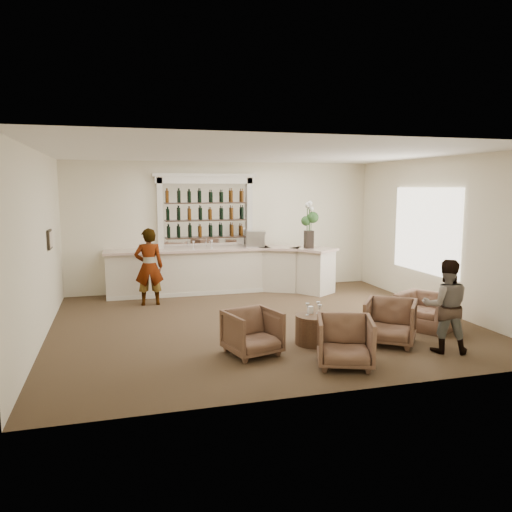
% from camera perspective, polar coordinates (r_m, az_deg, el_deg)
% --- Properties ---
extents(ground, '(8.00, 8.00, 0.00)m').
position_cam_1_polar(ground, '(9.95, 0.70, -7.64)').
color(ground, '#4F3927').
rests_on(ground, ground).
extents(room_shell, '(8.04, 7.02, 3.32)m').
position_cam_1_polar(room_shell, '(10.32, 0.47, 6.09)').
color(room_shell, '#F1E7C8').
rests_on(room_shell, ground).
extents(bar_counter, '(5.72, 1.80, 1.14)m').
position_cam_1_polar(bar_counter, '(12.63, -3.85, -1.65)').
color(bar_counter, beige).
rests_on(bar_counter, ground).
extents(back_bar_alcove, '(2.64, 0.25, 3.00)m').
position_cam_1_polar(back_bar_alcove, '(12.81, -5.77, 5.02)').
color(back_bar_alcove, white).
rests_on(back_bar_alcove, ground).
extents(cocktail_table, '(0.65, 0.65, 0.50)m').
position_cam_1_polar(cocktail_table, '(8.67, 6.68, -8.33)').
color(cocktail_table, '#503622').
rests_on(cocktail_table, ground).
extents(sommelier, '(0.66, 0.44, 1.75)m').
position_cam_1_polar(sommelier, '(11.52, -12.13, -1.21)').
color(sommelier, gray).
rests_on(sommelier, ground).
extents(guest, '(0.91, 0.83, 1.52)m').
position_cam_1_polar(guest, '(8.64, 20.86, -5.36)').
color(guest, gray).
rests_on(guest, ground).
extents(armchair_left, '(0.96, 0.97, 0.73)m').
position_cam_1_polar(armchair_left, '(8.05, -0.41, -8.73)').
color(armchair_left, brown).
rests_on(armchair_left, ground).
extents(armchair_center, '(1.04, 1.06, 0.75)m').
position_cam_1_polar(armchair_center, '(7.66, 10.14, -9.62)').
color(armchair_center, brown).
rests_on(armchair_center, ground).
extents(armchair_right, '(1.16, 1.16, 0.77)m').
position_cam_1_polar(armchair_right, '(8.88, 15.09, -7.27)').
color(armchair_right, brown).
rests_on(armchair_right, ground).
extents(armchair_far, '(1.27, 1.31, 0.65)m').
position_cam_1_polar(armchair_far, '(10.06, 18.97, -5.99)').
color(armchair_far, brown).
rests_on(armchair_far, ground).
extents(espresso_machine, '(0.56, 0.51, 0.41)m').
position_cam_1_polar(espresso_machine, '(12.80, -0.05, 1.98)').
color(espresso_machine, silver).
rests_on(espresso_machine, bar_counter).
extents(flower_vase, '(0.31, 0.31, 1.17)m').
position_cam_1_polar(flower_vase, '(12.54, 6.08, 3.89)').
color(flower_vase, black).
rests_on(flower_vase, bar_counter).
extents(wine_glass_bar_left, '(0.07, 0.07, 0.21)m').
position_cam_1_polar(wine_glass_bar_left, '(12.38, -7.16, 1.25)').
color(wine_glass_bar_left, white).
rests_on(wine_glass_bar_left, bar_counter).
extents(wine_glass_bar_right, '(0.07, 0.07, 0.21)m').
position_cam_1_polar(wine_glass_bar_right, '(12.58, -5.09, 1.38)').
color(wine_glass_bar_right, white).
rests_on(wine_glass_bar_right, bar_counter).
extents(wine_glass_tbl_a, '(0.07, 0.07, 0.21)m').
position_cam_1_polar(wine_glass_tbl_a, '(8.56, 5.89, -6.06)').
color(wine_glass_tbl_a, white).
rests_on(wine_glass_tbl_a, cocktail_table).
extents(wine_glass_tbl_b, '(0.07, 0.07, 0.21)m').
position_cam_1_polar(wine_glass_tbl_b, '(8.69, 7.13, -5.88)').
color(wine_glass_tbl_b, white).
rests_on(wine_glass_tbl_b, cocktail_table).
extents(wine_glass_tbl_c, '(0.07, 0.07, 0.21)m').
position_cam_1_polar(wine_glass_tbl_c, '(8.48, 7.30, -6.23)').
color(wine_glass_tbl_c, white).
rests_on(wine_glass_tbl_c, cocktail_table).
extents(napkin_holder, '(0.08, 0.08, 0.12)m').
position_cam_1_polar(napkin_holder, '(8.71, 6.23, -6.14)').
color(napkin_holder, white).
rests_on(napkin_holder, cocktail_table).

